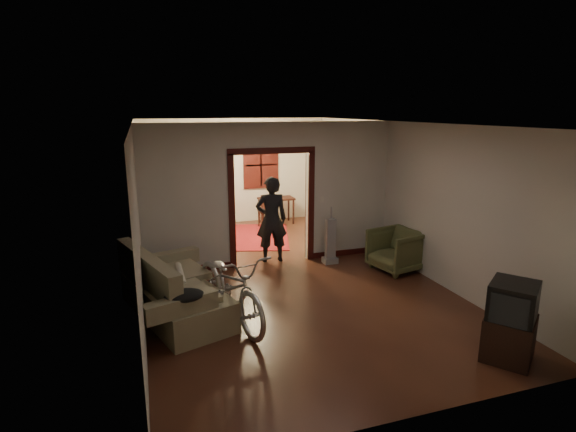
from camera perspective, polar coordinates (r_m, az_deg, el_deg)
name	(u,v)px	position (r m, az deg, el deg)	size (l,w,h in m)	color
floor	(283,274)	(8.53, -0.63, -7.41)	(5.00, 8.50, 0.01)	#341810
ceiling	(283,123)	(7.97, -0.69, 11.74)	(5.00, 8.50, 0.01)	white
wall_back	(235,171)	(12.20, -6.72, 5.65)	(5.00, 0.02, 2.80)	beige
wall_left	(138,211)	(7.78, -18.51, 0.58)	(0.02, 8.50, 2.80)	beige
wall_right	(403,194)	(9.19, 14.39, 2.76)	(0.02, 8.50, 2.80)	beige
partition_wall	(271,194)	(8.84, -2.13, 2.77)	(5.00, 0.14, 2.80)	beige
door_casing	(271,209)	(8.90, -2.11, 0.87)	(1.74, 0.20, 2.32)	#340E0B
far_window	(261,165)	(12.30, -3.48, 6.48)	(0.98, 0.06, 1.28)	black
chandelier	(250,140)	(10.40, -4.89, 9.62)	(0.24, 0.24, 0.24)	#FFE0A5
light_switch	(322,199)	(9.14, 4.35, 2.14)	(0.08, 0.01, 0.12)	silver
sofa	(175,284)	(6.97, -14.11, -8.36)	(0.97, 2.16, 0.99)	#6D6849
rolled_paper	(180,274)	(7.24, -13.52, -7.20)	(0.11, 0.11, 0.86)	beige
jacket	(184,296)	(6.06, -13.06, -9.81)	(0.52, 0.39, 0.15)	black
bicycle	(230,286)	(6.63, -7.37, -8.75)	(0.73, 2.08, 1.09)	silver
armchair	(396,250)	(8.87, 13.60, -4.24)	(0.85, 0.88, 0.80)	#4E532F
tv_stand	(509,338)	(6.38, 26.23, -13.70)	(0.61, 0.55, 0.55)	black
crt_tv	(513,302)	(6.19, 26.68, -9.78)	(0.58, 0.52, 0.50)	black
vacuum	(330,241)	(9.04, 5.40, -3.18)	(0.28, 0.23, 0.92)	gray
person	(271,220)	(9.02, -2.12, -0.45)	(0.64, 0.42, 1.74)	black
oriental_rug	(252,236)	(10.98, -4.65, -2.60)	(1.76, 2.31, 0.02)	maroon
locker	(191,194)	(11.78, -12.23, 2.81)	(0.92, 0.51, 1.85)	#26311D
globe	(189,154)	(11.64, -12.48, 7.73)	(0.28, 0.28, 0.28)	#1E5972
desk	(276,211)	(12.15, -1.51, 0.65)	(0.94, 0.53, 0.69)	black
desk_chair	(267,211)	(11.67, -2.72, 0.66)	(0.41, 0.41, 0.91)	black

